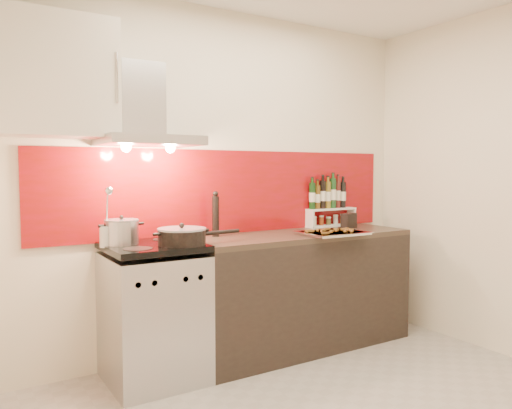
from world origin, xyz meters
TOP-DOWN VIEW (x-y plane):
  - back_wall at (0.00, 1.40)m, footprint 3.40×0.02m
  - backsplash at (0.05, 1.39)m, footprint 3.00×0.02m
  - range_stove at (-0.70, 1.10)m, footprint 0.60×0.60m
  - counter at (0.50, 1.10)m, footprint 1.80×0.60m
  - range_hood at (-0.70, 1.24)m, footprint 0.62×0.50m
  - upper_cabinet at (-1.25, 1.22)m, footprint 0.70×0.35m
  - stock_pot at (-0.88, 1.18)m, footprint 0.22×0.22m
  - saute_pan at (-0.55, 0.96)m, footprint 0.60×0.31m
  - utensil_jar at (-0.98, 1.17)m, footprint 0.08×0.12m
  - pepper_mill at (-0.15, 1.27)m, footprint 0.05×0.05m
  - step_shelf at (0.98, 1.34)m, footprint 0.49×0.13m
  - caddy_box at (1.03, 1.13)m, footprint 0.17×0.11m
  - baking_tray at (0.65, 0.90)m, footprint 0.50×0.39m

SIDE VIEW (x-z plane):
  - range_stove at x=-0.70m, z-range -0.01..0.90m
  - counter at x=0.50m, z-range 0.00..0.90m
  - baking_tray at x=0.65m, z-range 0.90..0.93m
  - caddy_box at x=1.03m, z-range 0.89..1.03m
  - saute_pan at x=-0.55m, z-range 0.89..1.04m
  - stock_pot at x=-0.88m, z-range 0.90..1.09m
  - utensil_jar at x=-0.98m, z-range 0.82..1.21m
  - pepper_mill at x=-0.15m, z-range 0.89..1.23m
  - step_shelf at x=0.98m, z-range 0.88..1.30m
  - backsplash at x=0.05m, z-range 0.90..1.54m
  - back_wall at x=0.00m, z-range 0.00..2.60m
  - range_hood at x=-0.70m, z-range 1.44..2.05m
  - upper_cabinet at x=-1.25m, z-range 1.59..2.31m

